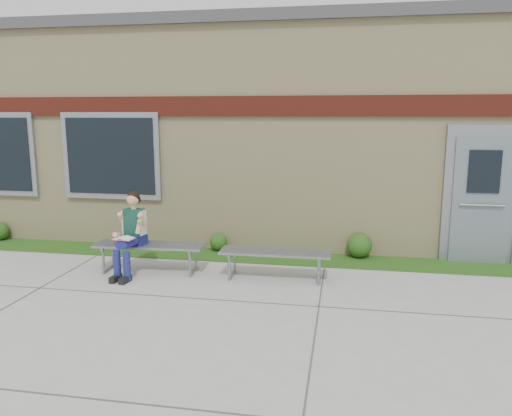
# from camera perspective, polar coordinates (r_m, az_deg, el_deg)

# --- Properties ---
(ground) EXTENTS (80.00, 80.00, 0.00)m
(ground) POSITION_cam_1_polar(r_m,az_deg,el_deg) (6.32, -2.34, -12.29)
(ground) COLOR #9E9E99
(ground) RESTS_ON ground
(grass_strip) EXTENTS (16.00, 0.80, 0.02)m
(grass_strip) POSITION_cam_1_polar(r_m,az_deg,el_deg) (8.73, 1.35, -5.65)
(grass_strip) COLOR #284813
(grass_strip) RESTS_ON ground
(school_building) EXTENTS (16.20, 6.22, 4.20)m
(school_building) POSITION_cam_1_polar(r_m,az_deg,el_deg) (11.74, 3.95, 8.89)
(school_building) COLOR beige
(school_building) RESTS_ON ground
(bench_left) EXTENTS (1.76, 0.58, 0.45)m
(bench_left) POSITION_cam_1_polar(r_m,az_deg,el_deg) (8.09, -12.04, -4.75)
(bench_left) COLOR gray
(bench_left) RESTS_ON ground
(bench_right) EXTENTS (1.67, 0.48, 0.43)m
(bench_right) POSITION_cam_1_polar(r_m,az_deg,el_deg) (7.58, 2.19, -5.66)
(bench_right) COLOR gray
(bench_right) RESTS_ON ground
(girl) EXTENTS (0.45, 0.78, 1.29)m
(girl) POSITION_cam_1_polar(r_m,az_deg,el_deg) (7.92, -14.13, -2.68)
(girl) COLOR navy
(girl) RESTS_ON ground
(shrub_west) EXTENTS (0.35, 0.35, 0.35)m
(shrub_west) POSITION_cam_1_polar(r_m,az_deg,el_deg) (11.06, -27.25, -2.36)
(shrub_west) COLOR #284813
(shrub_west) RESTS_ON grass_strip
(shrub_mid) EXTENTS (0.32, 0.32, 0.32)m
(shrub_mid) POSITION_cam_1_polar(r_m,az_deg,el_deg) (9.11, -4.31, -3.89)
(shrub_mid) COLOR #284813
(shrub_mid) RESTS_ON grass_strip
(shrub_east) EXTENTS (0.43, 0.43, 0.43)m
(shrub_east) POSITION_cam_1_polar(r_m,az_deg,el_deg) (8.82, 11.72, -4.20)
(shrub_east) COLOR #284813
(shrub_east) RESTS_ON grass_strip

